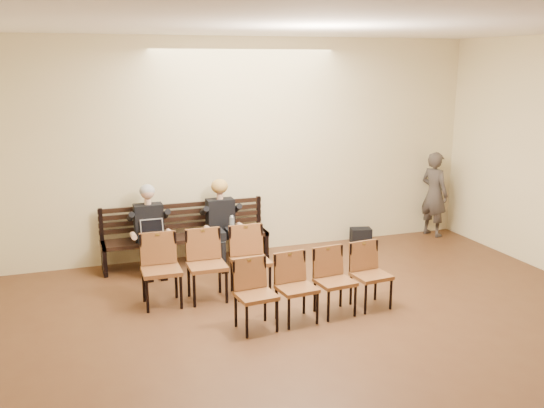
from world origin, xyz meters
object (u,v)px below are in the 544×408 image
Objects in this scene: bag at (361,235)px; laptop at (154,237)px; seated_man at (150,230)px; water_bottle at (232,231)px; seated_woman at (222,225)px; passerby at (435,188)px; chair_row_back at (316,285)px; chair_row_front at (207,266)px; bench at (187,250)px.

laptop is at bearing -173.32° from bag.
water_bottle is (1.21, -0.26, -0.07)m from seated_man.
laptop is (-1.10, -0.21, -0.04)m from seated_woman.
passerby is at bearing 3.12° from seated_woman.
seated_woman reaches higher than laptop.
seated_man is at bearing 75.96° from passerby.
seated_woman is 5.07× the size of water_bottle.
chair_row_back is at bearing -78.36° from water_bottle.
chair_row_front is (-3.16, -1.66, 0.34)m from bag.
bench is at bearing 89.77° from chair_row_front.
water_bottle is (1.19, -0.05, -0.00)m from laptop.
chair_row_back is (1.67, -2.46, -0.22)m from seated_man.
seated_man reaches higher than water_bottle.
bag is (3.67, 0.43, -0.44)m from laptop.
bench is 1.47× the size of passerby.
laptop is 3.72m from bag.
passerby reaches higher than chair_row_front.
passerby is (4.58, 0.10, 0.66)m from bench.
seated_man is 3.76× the size of laptop.
seated_woman reaches higher than bench.
passerby reaches higher than laptop.
water_bottle is at bearing -70.44° from seated_woman.
chair_row_back reaches higher than laptop.
seated_man is 3.63× the size of bag.
passerby is at bearing 32.12° from chair_row_back.
laptop is 0.19× the size of passerby.
water_bottle is (0.09, -0.26, -0.04)m from seated_woman.
bench is 0.72m from seated_man.
seated_man is at bearing -168.15° from bench.
seated_woman is 4.05m from passerby.
seated_woman is 1.56m from chair_row_front.
passerby is at bearing 0.00° from bag.
water_bottle is at bearing 61.34° from chair_row_front.
seated_man is 5.16m from passerby.
bag is at bearing 4.90° from seated_woman.
seated_woman is (1.12, 0.00, -0.03)m from seated_man.
chair_row_back is at bearing -40.57° from chair_row_front.
bag is 0.17× the size of chair_row_back.
bag is 0.21× the size of chair_row_front.
chair_row_back is at bearing -55.86° from seated_man.
bag is 0.20× the size of passerby.
laptop is at bearing -149.15° from bench.
chair_row_front is (0.51, -1.23, -0.10)m from laptop.
chair_row_front reaches higher than chair_row_back.
water_bottle is 2.25m from chair_row_back.
chair_row_front is at bearing -69.77° from seated_man.
chair_row_back is (-3.49, -2.68, -0.46)m from passerby.
seated_man is at bearing 168.02° from water_bottle.
bag is at bearing 73.51° from passerby.
bag is (3.12, 0.10, -0.10)m from bench.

